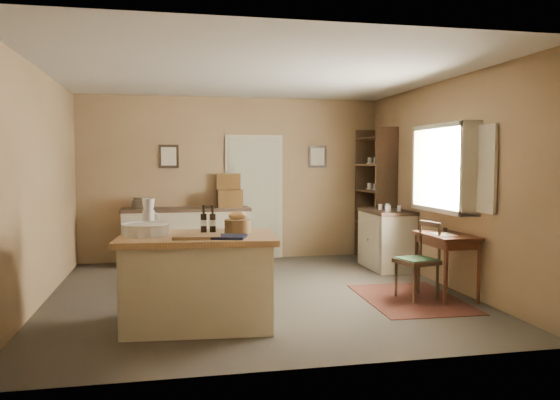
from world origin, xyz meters
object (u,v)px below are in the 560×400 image
(sideboard, at_px, (187,234))
(writing_desk, at_px, (447,243))
(desk_chair, at_px, (417,261))
(right_cabinet, at_px, (386,239))
(shelving_unit, at_px, (378,194))
(work_island, at_px, (197,278))

(sideboard, height_order, writing_desk, sideboard)
(desk_chair, bearing_deg, right_cabinet, 65.28)
(writing_desk, bearing_deg, sideboard, 136.46)
(sideboard, distance_m, shelving_unit, 3.20)
(sideboard, xyz_separation_m, right_cabinet, (2.98, -0.98, -0.02))
(writing_desk, xyz_separation_m, right_cabinet, (-0.00, 1.85, -0.21))
(sideboard, relative_size, desk_chair, 2.25)
(desk_chair, bearing_deg, writing_desk, -15.00)
(right_cabinet, bearing_deg, desk_chair, -101.59)
(sideboard, xyz_separation_m, desk_chair, (2.60, -2.82, -0.03))
(writing_desk, distance_m, right_cabinet, 1.86)
(work_island, xyz_separation_m, writing_desk, (2.99, 0.54, 0.18))
(sideboard, bearing_deg, shelving_unit, -4.17)
(sideboard, relative_size, writing_desk, 2.48)
(desk_chair, height_order, right_cabinet, right_cabinet)
(shelving_unit, bearing_deg, sideboard, 175.83)
(writing_desk, distance_m, desk_chair, 0.43)
(shelving_unit, bearing_deg, right_cabinet, -101.75)
(work_island, distance_m, sideboard, 3.37)
(work_island, xyz_separation_m, shelving_unit, (3.15, 3.14, 0.61))
(desk_chair, height_order, shelving_unit, shelving_unit)
(sideboard, bearing_deg, writing_desk, -43.54)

